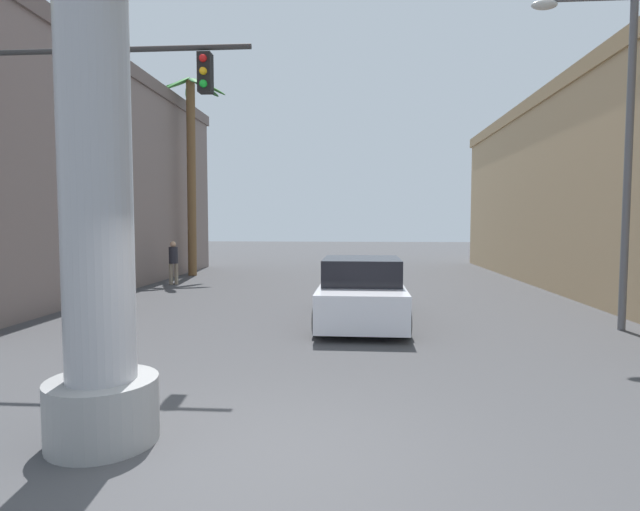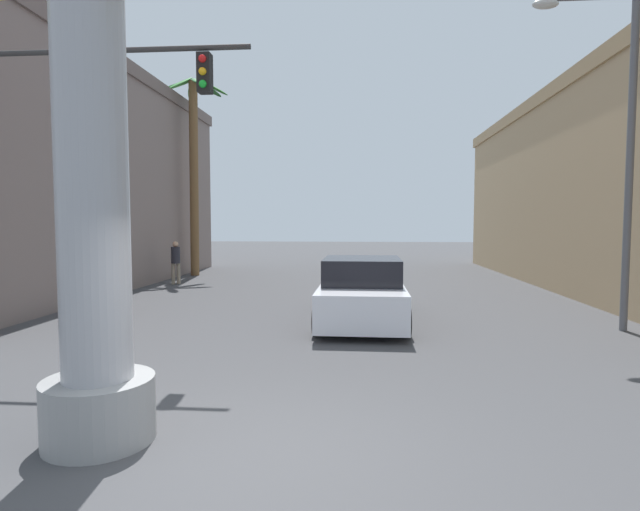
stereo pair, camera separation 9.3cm
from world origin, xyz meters
The scene contains 7 objects.
ground_plane centered at (0.00, 10.00, 0.00)m, with size 93.61×93.61×0.00m, color #424244.
building_left centered at (-11.40, 12.79, 4.03)m, with size 8.57×17.85×8.04m.
street_lamp centered at (6.38, 6.60, 4.41)m, with size 2.24×0.28×7.36m.
traffic_light_mast centered at (-4.90, 4.11, 4.03)m, with size 5.67×0.32×5.63m.
car_lead centered at (0.91, 7.23, 0.70)m, with size 2.08×5.02×1.56m.
palm_tree_far_left centered at (-6.55, 17.05, 5.29)m, with size 3.03×2.90×8.81m.
pedestrian_far_left centered at (-6.27, 13.85, 0.97)m, with size 0.44×0.44×1.67m.
Camera 1 is at (0.79, -4.86, 2.40)m, focal length 28.00 mm.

